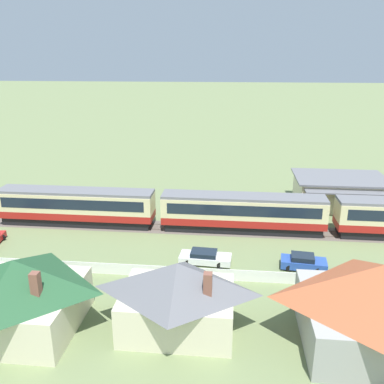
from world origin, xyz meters
name	(u,v)px	position (x,y,z in m)	size (l,w,h in m)	color
ground_plane	(239,229)	(0.00, 0.00, 0.00)	(600.00, 600.00, 0.00)	#707F51
passenger_train	(245,211)	(0.53, -0.24, 2.27)	(55.32, 3.02, 4.09)	#AD1E19
railway_track	(208,229)	(-3.43, -0.24, 0.01)	(110.87, 3.60, 0.04)	#665B51
station_building	(339,191)	(12.68, 9.14, 1.93)	(11.40, 9.28, 3.81)	beige
cottage_dark_green_roof	(17,293)	(-15.42, -18.90, 2.72)	(8.68, 7.82, 5.23)	beige
cottage_grey_roof_2	(178,295)	(-4.44, -17.86, 2.63)	(8.24, 5.99, 5.06)	beige
cottage_terracotta_roof	(379,304)	(8.70, -18.16, 3.04)	(10.11, 8.61, 5.84)	#9E9E99
picket_fence_front	(132,270)	(-9.38, -11.07, 0.53)	(49.53, 0.06, 1.05)	white
parked_car_blue	(303,262)	(5.64, -8.28, 0.64)	(4.17, 2.19, 1.33)	#284CA8
parked_car_white	(205,257)	(-3.25, -8.14, 0.58)	(4.85, 2.17, 1.19)	white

